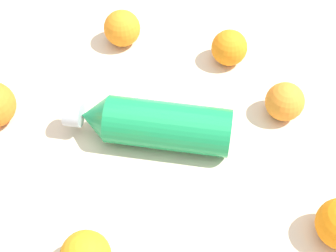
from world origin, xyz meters
TOP-DOWN VIEW (x-y plane):
  - ground_plane at (0.00, 0.00)m, footprint 2.40×2.40m
  - water_bottle at (-0.05, -0.00)m, footprint 0.26×0.20m
  - orange_0 at (-0.07, 0.23)m, footprint 0.07×0.07m
  - orange_1 at (-0.26, 0.13)m, footprint 0.07×0.07m
  - orange_4 at (0.08, 0.19)m, footprint 0.07×0.07m

SIDE VIEW (x-z plane):
  - ground_plane at x=0.00m, z-range 0.00..0.00m
  - orange_4 at x=0.08m, z-range 0.00..0.07m
  - orange_0 at x=-0.07m, z-range 0.00..0.07m
  - orange_1 at x=-0.26m, z-range 0.00..0.07m
  - water_bottle at x=-0.05m, z-range 0.00..0.08m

